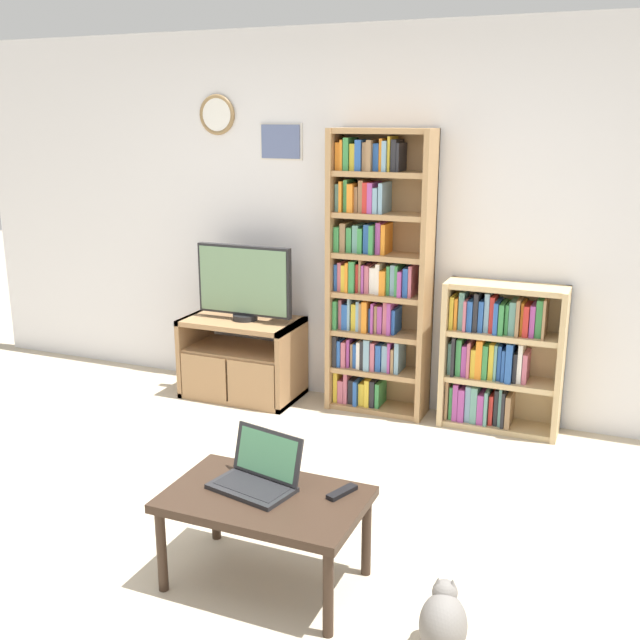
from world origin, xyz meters
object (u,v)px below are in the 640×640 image
object	(u,v)px
laptop	(258,474)
remote_near_laptop	(342,492)
cat	(443,622)
tv_stand	(242,358)
television	(244,283)
bookshelf_tall	(375,277)
coffee_table	(265,506)
bookshelf_short	(496,356)

from	to	relation	value
laptop	remote_near_laptop	bearing A→B (deg)	23.36
remote_near_laptop	cat	size ratio (longest dim) A/B	0.38
tv_stand	television	world-z (taller)	television
remote_near_laptop	bookshelf_tall	bearing A→B (deg)	-53.76
television	coffee_table	distance (m)	2.37
television	remote_near_laptop	world-z (taller)	television
bookshelf_short	coffee_table	bearing A→B (deg)	-105.78
coffee_table	cat	xyz separation A→B (m)	(0.83, -0.14, -0.25)
bookshelf_tall	cat	xyz separation A→B (m)	(1.07, -2.29, -0.83)
bookshelf_tall	coffee_table	size ratio (longest dim) A/B	2.25
bookshelf_short	coffee_table	world-z (taller)	bookshelf_short
bookshelf_short	cat	distance (m)	2.33
laptop	remote_near_laptop	world-z (taller)	laptop
bookshelf_tall	coffee_table	distance (m)	2.24
coffee_table	laptop	world-z (taller)	laptop
bookshelf_short	bookshelf_tall	bearing A→B (deg)	179.99
television	bookshelf_tall	distance (m)	0.95
coffee_table	laptop	distance (m)	0.14
bookshelf_short	coffee_table	xyz separation A→B (m)	(-0.61, -2.15, -0.11)
television	remote_near_laptop	distance (m)	2.42
laptop	bookshelf_short	bearing A→B (deg)	84.48
bookshelf_tall	remote_near_laptop	distance (m)	2.15
remote_near_laptop	cat	xyz separation A→B (m)	(0.53, -0.28, -0.31)
bookshelf_tall	remote_near_laptop	bearing A→B (deg)	-74.95
coffee_table	laptop	xyz separation A→B (m)	(-0.06, 0.07, 0.11)
tv_stand	cat	bearing A→B (deg)	-46.48
bookshelf_short	remote_near_laptop	bearing A→B (deg)	-98.59
tv_stand	coffee_table	size ratio (longest dim) A/B	0.97
coffee_table	remote_near_laptop	world-z (taller)	remote_near_laptop
bookshelf_short	cat	world-z (taller)	bookshelf_short
bookshelf_short	laptop	xyz separation A→B (m)	(-0.67, -2.08, -0.00)
television	cat	bearing A→B (deg)	-47.05
television	bookshelf_tall	size ratio (longest dim) A/B	0.37
bookshelf_tall	bookshelf_short	size ratio (longest dim) A/B	1.98
coffee_table	laptop	bearing A→B (deg)	133.77
bookshelf_tall	coffee_table	xyz separation A→B (m)	(0.24, -2.15, -0.58)
bookshelf_tall	laptop	bearing A→B (deg)	-85.25
coffee_table	remote_near_laptop	distance (m)	0.34
laptop	remote_near_laptop	distance (m)	0.38
bookshelf_tall	bookshelf_short	bearing A→B (deg)	-0.01
laptop	cat	world-z (taller)	laptop
cat	bookshelf_tall	bearing A→B (deg)	103.72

